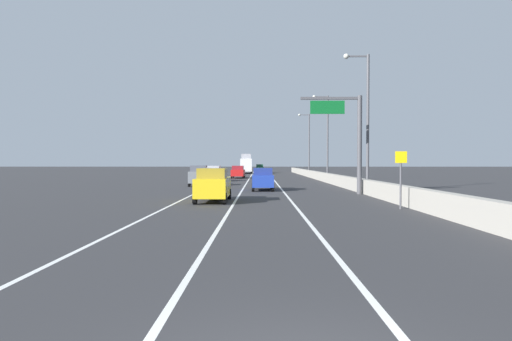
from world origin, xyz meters
The scene contains 17 objects.
ground_plane centered at (0.00, 64.00, 0.00)m, with size 320.00×320.00×0.00m, color #2D2D30.
lane_stripe_left centered at (-5.50, 55.00, 0.00)m, with size 0.16×130.00×0.00m, color silver.
lane_stripe_center centered at (-2.00, 55.00, 0.00)m, with size 0.16×130.00×0.00m, color silver.
lane_stripe_right centered at (1.50, 55.00, 0.00)m, with size 0.16×130.00×0.00m, color silver.
jersey_barrier_right centered at (7.73, 40.00, 0.55)m, with size 0.60×120.00×1.10m, color #9E998E.
overhead_sign_gantry centered at (6.39, 27.80, 4.73)m, with size 4.68×0.36×7.50m.
speed_advisory_sign centered at (6.83, 17.52, 1.76)m, with size 0.60×0.11×3.00m.
lamp_post_right_second centered at (8.19, 30.45, 6.44)m, with size 2.14×0.44×11.35m.
lamp_post_right_third centered at (8.34, 51.88, 6.44)m, with size 2.14×0.44×11.35m.
lamp_post_right_fourth centered at (8.41, 73.30, 6.44)m, with size 2.14×0.44×11.35m.
car_white_0 centered at (-6.33, 49.74, 0.98)m, with size 1.98×4.13×1.98m.
car_blue_1 centered at (-0.21, 32.08, 0.97)m, with size 1.90×4.22×1.95m.
car_gray_2 centered at (-6.73, 39.21, 1.04)m, with size 1.97×4.85×2.10m.
car_red_3 centered at (-3.77, 59.92, 0.95)m, with size 2.03×4.76×1.90m.
car_green_4 centered at (-0.44, 90.97, 0.97)m, with size 1.81×4.32×1.96m.
car_yellow_5 centered at (-3.35, 21.56, 1.03)m, with size 1.96×4.44×2.07m.
box_truck centered at (-3.39, 86.98, 1.95)m, with size 2.71×9.63×4.26m.
Camera 1 is at (-0.49, -4.34, 2.44)m, focal length 29.58 mm.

